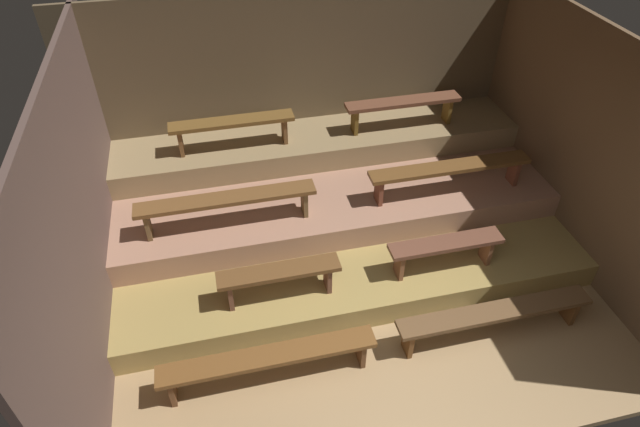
% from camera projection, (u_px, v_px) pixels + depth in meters
% --- Properties ---
extents(ground, '(6.16, 4.92, 0.08)m').
position_uv_depth(ground, '(349.00, 269.00, 6.51)').
color(ground, '#A38156').
extents(wall_back, '(6.16, 0.06, 2.69)m').
position_uv_depth(wall_back, '(311.00, 89.00, 7.20)').
color(wall_back, brown).
rests_on(wall_back, ground).
extents(wall_left, '(0.06, 4.92, 2.69)m').
position_uv_depth(wall_left, '(83.00, 215.00, 5.15)').
color(wall_left, brown).
rests_on(wall_left, ground).
extents(wall_right, '(0.06, 4.92, 2.69)m').
position_uv_depth(wall_right, '(581.00, 146.00, 6.11)').
color(wall_right, brown).
rests_on(wall_right, ground).
extents(platform_lower, '(5.36, 2.99, 0.31)m').
position_uv_depth(platform_lower, '(338.00, 228.00, 6.81)').
color(platform_lower, '#A3884A').
rests_on(platform_lower, ground).
extents(platform_middle, '(5.36, 2.07, 0.31)m').
position_uv_depth(platform_middle, '(329.00, 187.00, 6.96)').
color(platform_middle, '#AB7A61').
rests_on(platform_middle, platform_lower).
extents(platform_upper, '(5.36, 0.90, 0.31)m').
position_uv_depth(platform_upper, '(319.00, 144.00, 7.20)').
color(platform_upper, '#997F56').
rests_on(platform_upper, platform_middle).
extents(bench_floor_left, '(2.10, 0.25, 0.39)m').
position_uv_depth(bench_floor_left, '(268.00, 359.00, 5.09)').
color(bench_floor_left, brown).
rests_on(bench_floor_left, ground).
extents(bench_floor_right, '(2.10, 0.25, 0.39)m').
position_uv_depth(bench_floor_right, '(494.00, 314.00, 5.51)').
color(bench_floor_right, brown).
rests_on(bench_floor_right, ground).
extents(bench_lower_left, '(1.28, 0.25, 0.39)m').
position_uv_depth(bench_lower_left, '(279.00, 275.00, 5.53)').
color(bench_lower_left, brown).
rests_on(bench_lower_left, platform_lower).
extents(bench_lower_right, '(1.28, 0.25, 0.39)m').
position_uv_depth(bench_lower_right, '(445.00, 247.00, 5.86)').
color(bench_lower_right, brown).
rests_on(bench_lower_right, platform_lower).
extents(bench_middle_left, '(2.01, 0.25, 0.39)m').
position_uv_depth(bench_middle_left, '(227.00, 202.00, 5.95)').
color(bench_middle_left, brown).
rests_on(bench_middle_left, platform_middle).
extents(bench_middle_right, '(2.01, 0.25, 0.39)m').
position_uv_depth(bench_middle_right, '(450.00, 170.00, 6.43)').
color(bench_middle_right, brown).
rests_on(bench_middle_right, platform_middle).
extents(bench_upper_left, '(1.55, 0.25, 0.39)m').
position_uv_depth(bench_upper_left, '(232.00, 125.00, 6.65)').
color(bench_upper_left, brown).
rests_on(bench_upper_left, platform_upper).
extents(bench_upper_right, '(1.55, 0.25, 0.39)m').
position_uv_depth(bench_upper_right, '(403.00, 105.00, 7.05)').
color(bench_upper_right, brown).
rests_on(bench_upper_right, platform_upper).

